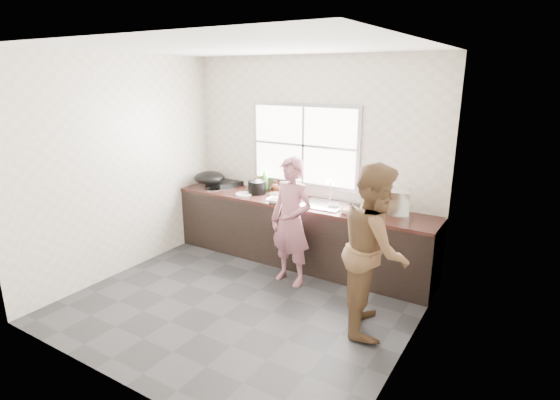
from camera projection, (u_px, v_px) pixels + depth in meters
The scene contains 30 objects.
floor at pixel (242, 303), 4.89m from camera, with size 3.60×3.20×0.01m, color #2C2C2F.
ceiling at pixel (235, 47), 4.13m from camera, with size 3.60×3.20×0.01m, color silver.
wall_back at pixel (311, 160), 5.82m from camera, with size 3.60×0.01×2.70m, color beige.
wall_left at pixel (122, 167), 5.42m from camera, with size 0.01×3.20×2.70m, color silver.
wall_right at pixel (414, 214), 3.60m from camera, with size 0.01×3.20×2.70m, color beige.
wall_front at pixel (107, 231), 3.20m from camera, with size 3.60×0.01×2.70m, color silver.
cabinet at pixel (299, 234), 5.83m from camera, with size 3.60×0.62×0.82m, color black.
countertop at pixel (299, 203), 5.71m from camera, with size 3.60×0.64×0.04m, color #321914.
sink at pixel (323, 205), 5.52m from camera, with size 0.55×0.45×0.02m, color silver.
faucet at pixel (330, 190), 5.65m from camera, with size 0.02×0.02×0.30m, color silver.
window_frame at pixel (304, 145), 5.81m from camera, with size 1.60×0.05×1.10m, color #9EA0A5.
window_glazing at pixel (303, 145), 5.79m from camera, with size 1.50×0.01×1.00m, color white.
woman at pixel (291, 226), 5.19m from camera, with size 0.53×0.35×1.45m, color #A76472.
person_side at pixel (375, 248), 4.21m from camera, with size 0.82×0.64×1.68m, color brown.
cutting_board at pixel (283, 195), 5.92m from camera, with size 0.37×0.37×0.04m, color black.
cleaver at pixel (279, 193), 5.91m from camera, with size 0.22×0.11×0.01m, color #A5A6AB.
bowl_mince at pixel (275, 200), 5.64m from camera, with size 0.22×0.22×0.06m, color white.
bowl_crabs at pixel (348, 211), 5.20m from camera, with size 0.17×0.17×0.05m, color white.
bowl_held at pixel (333, 205), 5.44m from camera, with size 0.18×0.18×0.06m, color silver.
black_pot at pixel (257, 187), 6.04m from camera, with size 0.25×0.25×0.18m, color black.
plate_food at pixel (244, 194), 6.00m from camera, with size 0.23×0.23×0.02m, color white.
bottle_green at pixel (264, 180), 6.20m from camera, with size 0.12×0.12×0.32m, color #43902F.
bottle_brown_tall at pixel (256, 184), 6.20m from camera, with size 0.09×0.09×0.19m, color #431E10.
bottle_brown_short at pixel (276, 187), 6.12m from camera, with size 0.12×0.12×0.16m, color #4D2113.
glass_jar at pixel (253, 188), 6.14m from camera, with size 0.07×0.07×0.11m, color silver.
burner at pixel (225, 182), 6.56m from camera, with size 0.44×0.44×0.07m, color black.
wok at pixel (209, 178), 6.37m from camera, with size 0.45×0.45×0.17m, color black.
dish_rack at pixel (391, 203), 5.04m from camera, with size 0.44×0.31×0.33m, color silver.
pot_lid_left at pixel (213, 189), 6.28m from camera, with size 0.22×0.22×0.01m, color silver.
pot_lid_right at pixel (228, 188), 6.35m from camera, with size 0.26×0.26×0.01m, color #ADAFB4.
Camera 1 is at (2.66, -3.50, 2.46)m, focal length 28.00 mm.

